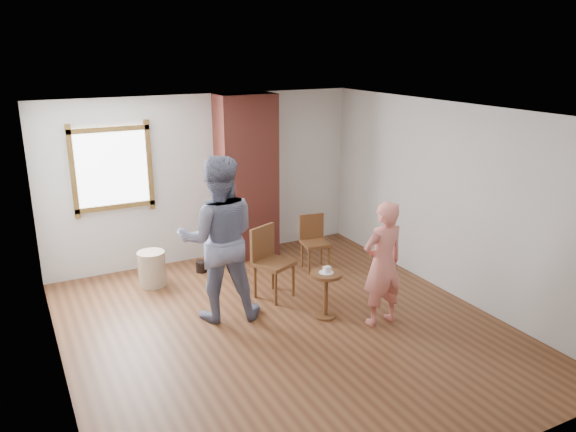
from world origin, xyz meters
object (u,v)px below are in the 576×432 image
(dining_chair_right, at_px, (314,239))
(dining_chair_left, at_px, (269,258))
(side_table, at_px, (326,287))
(man, at_px, (219,239))
(person_pink, at_px, (383,264))
(stoneware_crock, at_px, (152,269))

(dining_chair_right, bearing_deg, dining_chair_left, -141.10)
(side_table, xyz_separation_m, man, (-1.16, 0.64, 0.63))
(dining_chair_left, bearing_deg, man, 174.38)
(dining_chair_right, bearing_deg, person_pink, -86.14)
(stoneware_crock, height_order, man, man)
(dining_chair_left, height_order, man, man)
(stoneware_crock, xyz_separation_m, dining_chair_right, (2.38, -0.48, 0.22))
(stoneware_crock, xyz_separation_m, dining_chair_left, (1.34, -1.09, 0.30))
(dining_chair_right, distance_m, man, 2.12)
(dining_chair_right, xyz_separation_m, person_pink, (-0.17, -1.94, 0.32))
(stoneware_crock, distance_m, person_pink, 3.33)
(side_table, bearing_deg, dining_chair_right, 65.39)
(side_table, xyz_separation_m, person_pink, (0.52, -0.44, 0.38))
(stoneware_crock, xyz_separation_m, person_pink, (2.21, -2.43, 0.53))
(side_table, bearing_deg, dining_chair_left, 111.33)
(dining_chair_right, xyz_separation_m, side_table, (-0.69, -1.50, -0.06))
(side_table, distance_m, man, 1.46)
(stoneware_crock, bearing_deg, person_pink, -47.66)
(stoneware_crock, bearing_deg, dining_chair_left, -39.03)
(stoneware_crock, height_order, person_pink, person_pink)
(stoneware_crock, relative_size, dining_chair_left, 0.51)
(person_pink, bearing_deg, dining_chair_right, -97.25)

